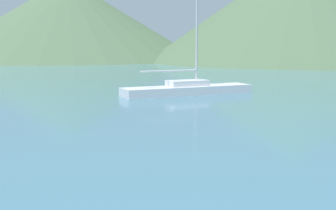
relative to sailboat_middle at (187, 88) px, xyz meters
The scene contains 3 objects.
sailboat_middle is the anchor object (origin of this frame).
hill_central 56.05m from the sailboat_middle, 118.00° to the left, with size 44.48×44.48×13.20m.
hill_east 48.21m from the sailboat_middle, 76.60° to the left, with size 45.66×45.66×15.71m.
Camera 1 is at (2.69, 0.72, 3.05)m, focal length 50.00 mm.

